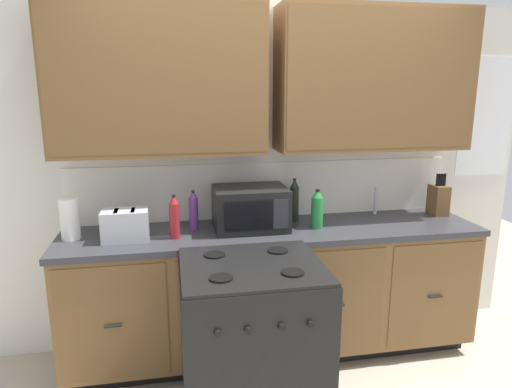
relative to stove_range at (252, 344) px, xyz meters
name	(u,v)px	position (x,y,z in m)	size (l,w,h in m)	color
ground_plane	(283,377)	(0.27, 0.33, -0.47)	(8.00, 8.00, 0.00)	#B2A893
wall_unit	(269,118)	(0.27, 0.83, 1.18)	(3.96, 0.40, 2.42)	silver
counter_run	(274,291)	(0.27, 0.63, 0.01)	(2.79, 0.64, 0.93)	black
stove_range	(252,344)	(0.00, 0.00, 0.00)	(0.76, 0.68, 0.95)	black
microwave	(250,208)	(0.11, 0.67, 0.60)	(0.48, 0.37, 0.28)	black
toaster	(125,225)	(-0.69, 0.57, 0.55)	(0.28, 0.18, 0.19)	#B7B7BC
knife_block	(438,199)	(1.54, 0.74, 0.57)	(0.11, 0.14, 0.31)	brown
sink_faucet	(376,201)	(1.09, 0.84, 0.56)	(0.02, 0.02, 0.20)	#B2B5BA
paper_towel_roll	(70,219)	(-1.03, 0.65, 0.59)	(0.12, 0.12, 0.26)	white
bottle_green	(317,209)	(0.55, 0.59, 0.58)	(0.08, 0.08, 0.26)	#237A38
bottle_violet	(194,210)	(-0.26, 0.71, 0.58)	(0.06, 0.06, 0.27)	#663384
bottle_dark	(294,200)	(0.44, 0.78, 0.60)	(0.06, 0.06, 0.31)	black
bottle_red	(174,217)	(-0.39, 0.55, 0.59)	(0.06, 0.06, 0.28)	maroon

